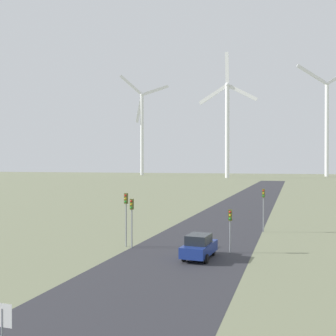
% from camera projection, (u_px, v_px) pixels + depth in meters
% --- Properties ---
extents(road_surface, '(10.00, 240.00, 0.01)m').
position_uv_depth(road_surface, '(231.00, 216.00, 53.43)').
color(road_surface, '#2D2D33').
rests_on(road_surface, ground).
extents(stop_sign_near, '(0.81, 0.07, 2.37)m').
position_uv_depth(stop_sign_near, '(2.00, 324.00, 13.24)').
color(stop_sign_near, gray).
rests_on(stop_sign_near, ground).
extents(traffic_light_post_near_left, '(0.28, 0.34, 4.15)m').
position_uv_depth(traffic_light_post_near_left, '(132.00, 212.00, 33.07)').
color(traffic_light_post_near_left, gray).
rests_on(traffic_light_post_near_left, ground).
extents(traffic_light_post_near_right, '(0.28, 0.34, 3.46)m').
position_uv_depth(traffic_light_post_near_right, '(230.00, 221.00, 31.27)').
color(traffic_light_post_near_right, gray).
rests_on(traffic_light_post_near_right, ground).
extents(traffic_light_post_mid_left, '(0.28, 0.34, 4.59)m').
position_uv_depth(traffic_light_post_mid_left, '(126.00, 208.00, 33.58)').
color(traffic_light_post_mid_left, gray).
rests_on(traffic_light_post_mid_left, ground).
extents(traffic_light_post_mid_right, '(0.28, 0.33, 4.51)m').
position_uv_depth(traffic_light_post_mid_right, '(263.00, 201.00, 40.85)').
color(traffic_light_post_mid_right, gray).
rests_on(traffic_light_post_mid_right, ground).
extents(car_approaching, '(2.08, 4.21, 1.83)m').
position_uv_depth(car_approaching, '(199.00, 246.00, 29.35)').
color(car_approaching, navy).
rests_on(car_approaching, ground).
extents(wind_turbine_far_left, '(29.32, 14.83, 65.46)m').
position_uv_depth(wind_turbine_far_left, '(142.00, 127.00, 257.53)').
color(wind_turbine_far_left, white).
rests_on(wind_turbine_far_left, ground).
extents(wind_turbine_left, '(30.68, 2.60, 65.58)m').
position_uv_depth(wind_turbine_left, '(227.00, 122.00, 204.42)').
color(wind_turbine_left, white).
rests_on(wind_turbine_left, ground).
extents(wind_turbine_center, '(33.82, 16.07, 65.41)m').
position_uv_depth(wind_turbine_center, '(327.00, 120.00, 228.66)').
color(wind_turbine_center, white).
rests_on(wind_turbine_center, ground).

